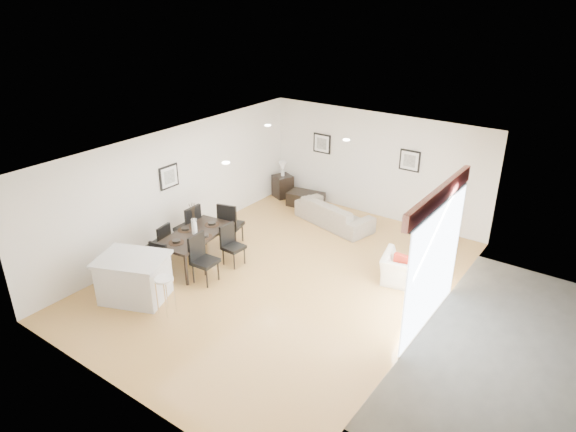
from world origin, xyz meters
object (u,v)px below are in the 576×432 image
Objects in this scene: armchair at (406,270)px; kitchen_island at (134,278)px; dining_chair_enear at (201,256)px; coffee_table at (306,199)px; dining_chair_wfar at (190,225)px; sofa at (334,213)px; dining_chair_wnear at (161,242)px; dining_chair_foot at (229,222)px; dining_chair_head at (156,263)px; side_table at (283,186)px; dining_chair_efar at (231,242)px; bar_stool at (164,283)px; dining_table at (195,236)px.

kitchen_island is at bearing 28.87° from armchair.
coffee_table is at bearing 2.13° from dining_chair_enear.
dining_chair_wfar is 1.12× the size of coffee_table.
dining_chair_enear is (-0.78, -3.87, 0.26)m from sofa.
dining_chair_wnear is 0.87× the size of dining_chair_foot.
dining_chair_head is 1.41× the size of side_table.
dining_chair_foot is (-0.58, 1.50, 0.02)m from dining_chair_enear.
dining_chair_wfar is (-1.98, -3.00, 0.28)m from sofa.
dining_chair_head is 2.14m from dining_chair_foot.
dining_chair_wnear is 1.00× the size of dining_chair_efar.
dining_chair_head is 0.58m from kitchen_island.
bar_stool is (0.27, -2.09, 0.13)m from dining_chair_efar.
sofa is at bearing -11.75° from dining_chair_efar.
dining_chair_enear is 1.36m from kitchen_island.
coffee_table is at bearing -41.40° from armchair.
dining_chair_foot is (-1.36, -2.37, 0.28)m from sofa.
side_table is at bearing -4.91° from sofa.
dining_chair_foot is (0.04, 2.14, 0.09)m from dining_chair_head.
dining_chair_foot is at bearing 67.47° from kitchen_island.
armchair is at bearing -59.85° from dining_chair_enear.
armchair is 4.12m from dining_chair_enear.
dining_chair_efar is at bearing 117.67° from dining_chair_foot.
dining_chair_wfar reaches higher than kitchen_island.
dining_chair_wfar reaches higher than sofa.
dining_chair_head is 5.31m from side_table.
dining_chair_efar is 3.99m from side_table.
coffee_table is (0.75, 3.58, -0.40)m from dining_chair_wfar.
dining_chair_wfar is at bearing 169.05° from dining_chair_wnear.
kitchen_island is (-0.14, -5.66, 0.26)m from coffee_table.
armchair is 0.53× the size of dining_table.
dining_chair_efar is (-0.77, -3.00, 0.20)m from sofa.
dining_chair_head is (0.60, -0.66, -0.01)m from dining_chair_wnear.
bar_stool reaches higher than sofa.
coffee_table is (0.76, 4.43, -0.32)m from dining_chair_wnear.
armchair is at bearing 18.93° from kitchen_island.
sofa reaches higher than coffee_table.
side_table is at bearing 22.64° from dining_chair_efar.
dining_chair_enear is at bearing 32.89° from dining_chair_head.
armchair reaches higher than coffee_table.
dining_chair_head is at bearing 73.47° from dining_chair_foot.
dining_chair_foot reaches higher than bar_stool.
dining_chair_efar is 2.11m from bar_stool.
dining_table is 1.67m from kitchen_island.
dining_table is 1.87m from bar_stool.
dining_chair_wfar reaches higher than bar_stool.
dining_chair_enear is (1.21, -0.02, 0.06)m from dining_chair_wnear.
armchair is 4.43m from coffee_table.
dining_chair_efar reaches higher than dining_table.
dining_chair_foot is 1.66× the size of side_table.
bar_stool is (1.49, -1.24, 0.13)m from dining_chair_wnear.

